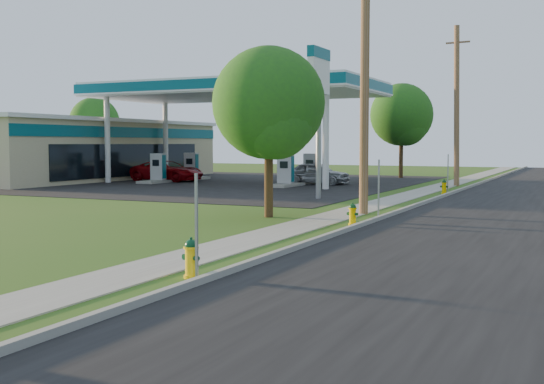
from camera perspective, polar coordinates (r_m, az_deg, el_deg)
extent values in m
plane|color=#2A5917|center=(9.78, -20.86, -11.27)|extent=(140.00, 140.00, 0.00)
cube|color=black|center=(16.86, 17.03, -4.74)|extent=(8.00, 120.00, 0.02)
cube|color=gray|center=(17.86, 4.20, -3.88)|extent=(0.15, 120.00, 0.15)
cube|color=gray|center=(18.56, -0.86, -3.75)|extent=(1.50, 120.00, 0.03)
cube|color=black|center=(44.85, -5.40, 0.83)|extent=(26.00, 28.00, 0.02)
cylinder|color=brown|center=(24.77, 7.76, 9.50)|extent=(0.32, 0.32, 9.80)
cylinder|color=brown|center=(42.23, 15.19, 6.94)|extent=(0.49, 0.32, 9.50)
cube|color=brown|center=(42.59, 15.29, 11.98)|extent=(1.40, 0.10, 0.12)
cube|color=gray|center=(12.67, -6.34, -2.95)|extent=(0.05, 0.04, 2.00)
cube|color=gray|center=(23.50, 8.91, 0.27)|extent=(0.05, 0.04, 2.00)
cube|color=gray|center=(35.36, 14.50, 1.45)|extent=(0.05, 0.04, 2.00)
cylinder|color=silver|center=(45.20, -13.60, 4.23)|extent=(0.36, 0.36, 5.50)
cylinder|color=silver|center=(50.51, -8.89, 4.27)|extent=(0.36, 0.36, 5.50)
cylinder|color=silver|center=(37.65, 4.52, 4.39)|extent=(0.36, 0.36, 5.50)
cylinder|color=silver|center=(43.88, 7.59, 4.32)|extent=(0.36, 0.36, 5.50)
cube|color=silver|center=(43.92, -3.18, 8.53)|extent=(18.00, 9.00, 0.90)
cube|color=#045161|center=(43.92, -3.18, 8.53)|extent=(18.15, 9.15, 0.63)
cube|color=silver|center=(43.90, -3.18, 8.12)|extent=(18.18, 9.18, 0.10)
cube|color=gray|center=(44.51, -9.49, 0.87)|extent=(1.20, 3.20, 0.18)
cube|color=#9EA0A3|center=(44.47, -9.50, 2.10)|extent=(0.90, 0.50, 1.70)
cube|color=#045161|center=(44.47, -9.50, 2.10)|extent=(0.94, 0.40, 1.50)
cube|color=black|center=(44.24, -9.70, 2.42)|extent=(0.50, 0.02, 0.40)
cube|color=gray|center=(40.07, 1.15, 0.57)|extent=(1.20, 3.20, 0.18)
cube|color=#9EA0A3|center=(40.03, 1.15, 1.95)|extent=(0.90, 0.50, 1.70)
cube|color=#045161|center=(40.03, 1.15, 1.95)|extent=(0.94, 0.40, 1.50)
cube|color=black|center=(39.77, 0.99, 2.29)|extent=(0.50, 0.02, 0.40)
cube|color=gray|center=(47.85, -6.76, 1.12)|extent=(1.20, 3.20, 0.18)
cube|color=#9EA0A3|center=(47.81, -6.77, 2.27)|extent=(0.90, 0.50, 1.70)
cube|color=#045161|center=(47.81, -6.77, 2.27)|extent=(0.94, 0.40, 1.50)
cube|color=black|center=(47.57, -6.94, 2.56)|extent=(0.50, 0.02, 0.40)
cube|color=gray|center=(43.75, 3.29, 0.86)|extent=(1.20, 3.20, 0.18)
cube|color=#9EA0A3|center=(43.71, 3.30, 2.12)|extent=(0.90, 0.50, 1.70)
cube|color=#045161|center=(43.71, 3.30, 2.12)|extent=(0.94, 0.40, 1.50)
cube|color=black|center=(43.45, 3.16, 2.44)|extent=(0.50, 0.02, 0.40)
cube|color=tan|center=(51.27, -16.07, 3.32)|extent=(10.00, 22.00, 4.00)
cube|color=#045161|center=(48.11, -11.59, 4.90)|extent=(0.06, 22.00, 0.70)
cube|color=black|center=(48.11, -11.55, 2.64)|extent=(0.06, 16.06, 2.20)
cube|color=silver|center=(51.29, -16.12, 5.69)|extent=(10.40, 22.40, 0.25)
cylinder|color=gray|center=(31.15, 3.92, 3.99)|extent=(0.24, 0.24, 5.00)
cube|color=silver|center=(31.32, 3.95, 10.04)|extent=(0.30, 2.00, 2.00)
cube|color=#045161|center=(31.41, 3.95, 11.49)|extent=(0.34, 2.04, 0.50)
cylinder|color=#362512|center=(23.45, -0.28, 1.56)|extent=(0.30, 0.30, 3.02)
sphere|color=#22511A|center=(23.47, -0.28, 7.47)|extent=(3.87, 3.87, 3.87)
sphere|color=#22511A|center=(23.00, 0.30, 6.03)|extent=(2.66, 2.66, 2.66)
cylinder|color=#362512|center=(50.95, 10.75, 3.16)|extent=(0.30, 0.30, 3.58)
sphere|color=#22511A|center=(50.99, 10.79, 6.38)|extent=(4.58, 4.58, 4.58)
sphere|color=#22511A|center=(50.58, 11.13, 5.58)|extent=(3.15, 3.15, 3.15)
cylinder|color=#362512|center=(61.50, -14.58, 3.16)|extent=(0.30, 0.30, 3.38)
sphere|color=#22511A|center=(61.52, -14.62, 5.68)|extent=(4.33, 4.33, 4.33)
sphere|color=#22511A|center=(61.02, -14.50, 5.06)|extent=(2.97, 2.97, 2.97)
cylinder|color=yellow|center=(13.08, -6.77, -7.03)|extent=(0.29, 0.29, 0.06)
cylinder|color=yellow|center=(13.03, -6.78, -5.82)|extent=(0.23, 0.23, 0.62)
cylinder|color=yellow|center=(12.98, -6.79, -4.65)|extent=(0.29, 0.29, 0.04)
sphere|color=#07391E|center=(12.98, -6.79, -4.47)|extent=(0.24, 0.24, 0.24)
cylinder|color=#07391E|center=(12.96, -6.80, -3.92)|extent=(0.05, 0.05, 0.06)
cylinder|color=#07391E|center=(12.92, -7.27, -5.54)|extent=(0.15, 0.15, 0.11)
cylinder|color=#07391E|center=(13.12, -7.20, -5.39)|extent=(0.13, 0.12, 0.09)
cylinder|color=#07391E|center=(12.90, -6.36, -5.54)|extent=(0.13, 0.12, 0.09)
cylinder|color=#EDBA00|center=(21.37, 6.75, -2.71)|extent=(0.26, 0.26, 0.06)
cylinder|color=#EDBA00|center=(21.34, 6.76, -2.03)|extent=(0.21, 0.21, 0.57)
cylinder|color=#EDBA00|center=(21.32, 6.76, -1.37)|extent=(0.26, 0.26, 0.04)
sphere|color=#0E3C16|center=(21.31, 6.76, -1.27)|extent=(0.22, 0.22, 0.22)
cylinder|color=#0E3C16|center=(21.30, 6.77, -0.96)|extent=(0.05, 0.05, 0.06)
cylinder|color=#0E3C16|center=(21.22, 6.56, -1.85)|extent=(0.13, 0.14, 0.10)
cylinder|color=#0E3C16|center=(21.41, 6.46, -1.80)|extent=(0.11, 0.11, 0.09)
cylinder|color=#0E3C16|center=(21.26, 7.06, -1.85)|extent=(0.11, 0.11, 0.09)
cylinder|color=#ECB600|center=(35.26, 14.20, -0.13)|extent=(0.28, 0.28, 0.06)
cylinder|color=#ECB600|center=(35.24, 14.20, 0.31)|extent=(0.22, 0.22, 0.60)
cylinder|color=#ECB600|center=(35.23, 14.21, 0.74)|extent=(0.28, 0.28, 0.04)
sphere|color=#0B3412|center=(35.23, 14.21, 0.80)|extent=(0.23, 0.23, 0.23)
cylinder|color=#0B3412|center=(35.22, 14.22, 1.00)|extent=(0.05, 0.05, 0.06)
cylinder|color=#0B3412|center=(35.11, 14.14, 0.43)|extent=(0.12, 0.13, 0.11)
cylinder|color=#0B3412|center=(35.28, 13.99, 0.45)|extent=(0.11, 0.10, 0.09)
cylinder|color=#0B3412|center=(35.20, 14.42, 0.43)|extent=(0.11, 0.10, 0.09)
imported|color=maroon|center=(46.17, -8.74, 1.74)|extent=(5.08, 2.46, 1.39)
imported|color=#AAADB2|center=(42.33, 3.77, 1.58)|extent=(4.15, 1.79, 1.40)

